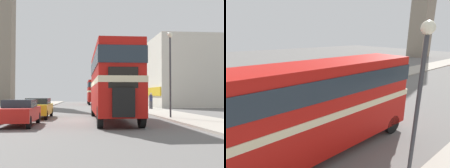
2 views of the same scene
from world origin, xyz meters
TOP-DOWN VIEW (x-y plane):
  - ground_plane at (0.00, 0.00)m, footprint 120.00×120.00m
  - sidewalk_right at (6.75, 0.00)m, footprint 3.50×120.00m
  - double_decker_bus at (1.34, -0.82)m, footprint 2.39×11.18m
  - bus_distant at (1.69, 35.09)m, footprint 2.45×11.21m
  - car_parked_near at (-3.90, -3.67)m, footprint 1.71×4.13m
  - car_parked_mid at (-3.70, 2.03)m, footprint 1.72×4.54m
  - pedestrian_walking at (7.11, 13.52)m, footprint 0.36×0.36m
  - bicycle_on_pavement at (6.18, 20.69)m, footprint 0.05×1.76m
  - street_lamp at (5.47, 0.16)m, footprint 0.36×0.36m
  - church_tower at (-15.60, 39.67)m, footprint 4.28×4.28m
  - shop_building_block at (18.33, 23.28)m, footprint 18.02×11.74m

SIDE VIEW (x-z plane):
  - ground_plane at x=0.00m, z-range 0.00..0.00m
  - sidewalk_right at x=6.75m, z-range 0.00..0.12m
  - bicycle_on_pavement at x=6.18m, z-range 0.09..0.87m
  - car_parked_near at x=-3.90m, z-range 0.04..1.43m
  - car_parked_mid at x=-3.70m, z-range 0.03..1.45m
  - pedestrian_walking at x=7.11m, z-range 0.24..2.04m
  - bus_distant at x=1.69m, z-range 0.41..4.57m
  - double_decker_bus at x=1.34m, z-range 0.42..4.86m
  - street_lamp at x=5.47m, z-range 1.03..6.89m
  - shop_building_block at x=18.33m, z-range 0.00..9.70m
  - church_tower at x=-15.60m, z-range 0.35..35.81m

